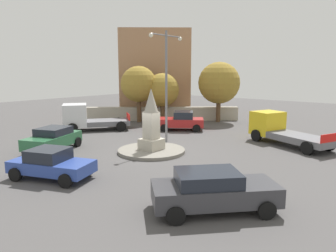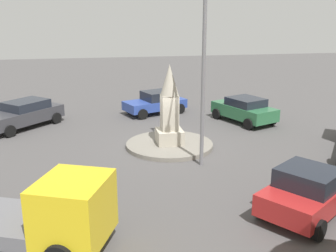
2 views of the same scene
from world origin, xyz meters
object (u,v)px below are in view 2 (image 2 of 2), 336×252
car_blue_near_island (155,102)px  car_red_far_side (310,191)px  truck_yellow_passing (31,215)px  streetlamp (204,54)px  car_dark_grey_approaching (24,114)px  car_green_parked_left (244,109)px  monument (170,109)px

car_blue_near_island → car_red_far_side: bearing=11.1°
car_red_far_side → truck_yellow_passing: 8.42m
streetlamp → car_red_far_side: streetlamp is taller
car_dark_grey_approaching → car_red_far_side: (12.15, 10.47, 0.01)m
car_dark_grey_approaching → car_green_parked_left: (1.30, 12.53, -0.01)m
monument → streetlamp: (2.54, 0.88, 2.80)m
monument → car_dark_grey_approaching: monument is taller
monument → car_red_far_side: size_ratio=0.89×
streetlamp → car_dark_grey_approaching: 11.74m
car_dark_grey_approaching → car_green_parked_left: car_dark_grey_approaching is taller
truck_yellow_passing → car_green_parked_left: bearing=136.8°
monument → truck_yellow_passing: bearing=-35.1°
car_blue_near_island → streetlamp: bearing=3.1°
car_dark_grey_approaching → car_blue_near_island: size_ratio=1.07×
streetlamp → car_blue_near_island: bearing=-176.9°
car_blue_near_island → truck_yellow_passing: (14.16, -5.68, 0.25)m
monument → car_green_parked_left: (-3.58, 5.17, -1.08)m
streetlamp → car_green_parked_left: size_ratio=1.78×
monument → car_blue_near_island: bearing=176.7°
monument → car_blue_near_island: (-6.61, 0.38, -1.13)m
truck_yellow_passing → car_blue_near_island: bearing=158.1°
truck_yellow_passing → streetlamp: bearing=129.1°
monument → car_green_parked_left: bearing=124.7°
car_dark_grey_approaching → truck_yellow_passing: size_ratio=0.72×
streetlamp → monument: bearing=-160.9°
car_dark_grey_approaching → truck_yellow_passing: 12.60m
streetlamp → car_red_far_side: size_ratio=1.81×
streetlamp → car_blue_near_island: streetlamp is taller
car_dark_grey_approaching → car_blue_near_island: 7.93m
streetlamp → truck_yellow_passing: bearing=-50.9°
monument → car_green_parked_left: monument is taller
car_green_parked_left → truck_yellow_passing: bearing=-43.2°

